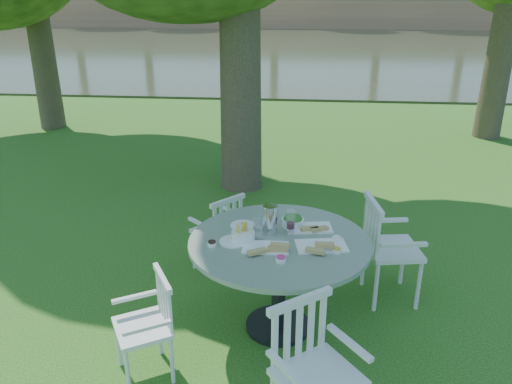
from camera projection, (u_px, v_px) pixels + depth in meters
ground at (254, 275)px, 5.16m from camera, size 140.00×140.00×0.00m
table at (279, 256)px, 4.10m from camera, size 1.48×1.48×0.85m
chair_ne at (383, 242)px, 4.58m from camera, size 0.54×0.57×0.99m
chair_nw at (222, 228)px, 5.06m from camera, size 0.58×0.58×0.85m
chair_sw at (152, 318)px, 3.68m from camera, size 0.54×0.55×0.82m
chair_se at (309, 360)px, 3.15m from camera, size 0.66×0.65×0.95m
tableware at (276, 230)px, 4.10m from camera, size 1.11×0.77×0.25m
river at (298, 48)px, 26.41m from camera, size 100.00×28.00×0.12m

